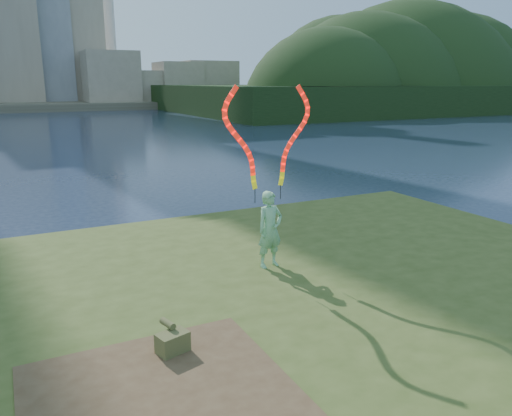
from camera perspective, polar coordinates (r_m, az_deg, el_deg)
ground at (r=10.25m, az=-3.63°, el=-12.02°), size 320.00×320.00×0.00m
grassy_knoll at (r=8.27m, az=2.87°, el=-16.21°), size 20.00×18.00×0.80m
dirt_patch at (r=6.59m, az=-10.83°, el=-20.35°), size 3.20×3.00×0.02m
far_shore at (r=103.61m, az=-25.20°, el=10.73°), size 320.00×40.00×1.20m
wooded_hill at (r=93.21m, az=16.26°, el=10.98°), size 78.00×50.00×63.00m
woman_with_ribbons at (r=10.07m, az=1.55°, el=0.97°), size 2.02×0.49×3.98m
canvas_bag at (r=7.38m, az=-9.55°, el=-14.82°), size 0.49×0.55×0.41m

